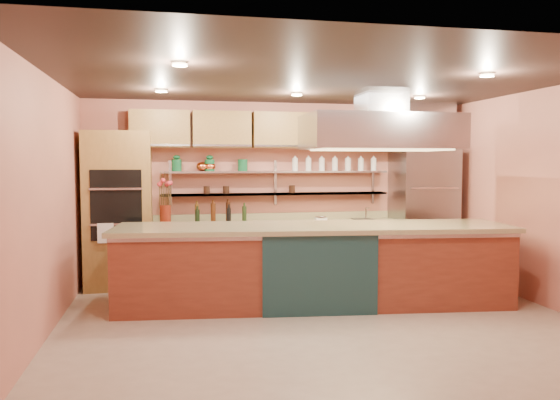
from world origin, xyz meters
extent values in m
cube|color=tan|center=(0.00, 0.00, -0.01)|extent=(6.00, 5.00, 0.02)
cube|color=black|center=(0.00, 0.00, 2.80)|extent=(6.00, 5.00, 0.02)
cube|color=#BE6F5A|center=(0.00, 2.50, 1.40)|extent=(6.00, 0.04, 2.80)
cube|color=#BE6F5A|center=(0.00, -2.50, 1.40)|extent=(6.00, 0.04, 2.80)
cube|color=#BE6F5A|center=(-3.00, 0.00, 1.40)|extent=(0.04, 5.00, 2.80)
cube|color=#BE6F5A|center=(3.00, 0.00, 1.40)|extent=(0.04, 5.00, 2.80)
cube|color=olive|center=(-2.45, 2.18, 1.15)|extent=(0.95, 0.64, 2.30)
cube|color=gray|center=(2.35, 2.14, 1.05)|extent=(0.95, 0.72, 2.10)
cube|color=tan|center=(-0.05, 2.20, 0.47)|extent=(3.84, 0.64, 0.93)
cube|color=#A7A9AE|center=(-0.05, 2.37, 1.35)|extent=(3.60, 0.26, 0.03)
cube|color=#A7A9AE|center=(-0.05, 2.37, 1.70)|extent=(3.60, 0.26, 0.03)
cube|color=olive|center=(0.00, 2.32, 2.35)|extent=(4.60, 0.36, 0.55)
cube|color=#A7A9AE|center=(1.01, 0.69, 2.25)|extent=(2.00, 1.00, 0.45)
cube|color=#FFE5A5|center=(0.00, 0.20, 2.77)|extent=(4.00, 2.80, 0.02)
cube|color=brown|center=(0.11, 0.69, 0.52)|extent=(5.07, 1.62, 1.04)
cylinder|color=maroon|center=(-1.78, 2.15, 1.07)|extent=(0.19, 0.19, 0.29)
cube|color=black|center=(-0.96, 2.15, 1.06)|extent=(0.85, 0.56, 0.27)
cube|color=silver|center=(0.62, 2.15, 0.98)|extent=(0.21, 0.19, 0.10)
cylinder|color=white|center=(1.40, 2.25, 1.03)|extent=(0.03, 0.03, 0.19)
ellipsoid|color=#C95A2E|center=(-1.22, 2.37, 1.79)|extent=(0.19, 0.19, 0.14)
cylinder|color=#104F29|center=(-0.59, 2.37, 1.81)|extent=(0.17, 0.17, 0.18)
camera|label=1|loc=(-1.71, -6.09, 1.86)|focal=35.00mm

